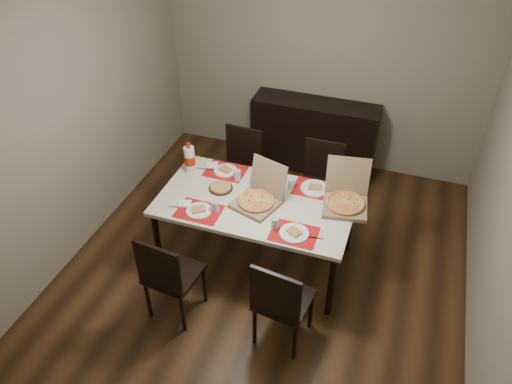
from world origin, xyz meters
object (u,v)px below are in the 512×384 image
at_px(chair_near_right, 281,301).
at_px(chair_far_left, 240,166).
at_px(soda_bottle, 190,159).
at_px(chair_near_left, 169,275).
at_px(dip_bowl, 271,194).
at_px(dining_table, 256,206).
at_px(chair_far_right, 320,181).
at_px(sideboard, 314,136).
at_px(pizza_box_center, 258,198).

height_order(chair_near_right, chair_far_left, same).
bearing_deg(chair_far_left, soda_bottle, -118.91).
xyz_separation_m(chair_near_left, dip_bowl, (0.58, 1.03, 0.25)).
height_order(chair_near_left, dip_bowl, chair_near_left).
bearing_deg(chair_near_right, dining_table, 120.37).
xyz_separation_m(chair_near_right, dip_bowl, (-0.40, 1.00, 0.25)).
relative_size(chair_near_left, chair_far_right, 1.00).
bearing_deg(dip_bowl, chair_near_right, -68.02).
bearing_deg(dip_bowl, chair_near_left, -119.08).
relative_size(sideboard, chair_far_right, 1.61).
distance_m(chair_near_left, chair_far_left, 1.71).
height_order(chair_far_left, chair_far_right, same).
bearing_deg(dip_bowl, soda_bottle, 172.68).
bearing_deg(dip_bowl, chair_far_right, 64.81).
bearing_deg(chair_far_left, pizza_box_center, -59.37).
distance_m(dip_bowl, soda_bottle, 0.90).
height_order(sideboard, dining_table, sideboard).
xyz_separation_m(sideboard, soda_bottle, (-0.90, -1.55, 0.44)).
bearing_deg(soda_bottle, chair_far_left, 61.09).
bearing_deg(pizza_box_center, chair_near_left, -119.91).
xyz_separation_m(chair_near_left, chair_near_right, (0.98, 0.04, 0.00)).
bearing_deg(soda_bottle, dining_table, -17.28).
xyz_separation_m(chair_near_right, chair_far_right, (-0.07, 1.69, 0.00)).
xyz_separation_m(chair_far_left, soda_bottle, (-0.31, -0.57, 0.38)).
distance_m(chair_near_left, soda_bottle, 1.25).
bearing_deg(chair_far_left, dip_bowl, -49.94).
height_order(chair_far_right, pizza_box_center, pizza_box_center).
xyz_separation_m(dining_table, chair_near_right, (0.51, -0.87, -0.17)).
distance_m(dining_table, chair_far_left, 0.95).
bearing_deg(dining_table, soda_bottle, 162.72).
height_order(chair_near_right, chair_far_right, same).
relative_size(chair_far_left, chair_far_right, 1.00).
xyz_separation_m(sideboard, dip_bowl, (-0.02, -1.66, 0.31)).
bearing_deg(chair_near_left, chair_far_left, 89.84).
height_order(chair_near_right, soda_bottle, soda_bottle).
height_order(sideboard, chair_far_right, chair_far_right).
xyz_separation_m(sideboard, pizza_box_center, (-0.09, -1.82, 0.36)).
xyz_separation_m(chair_far_left, dip_bowl, (0.57, -0.68, 0.25)).
bearing_deg(dip_bowl, chair_far_left, 130.06).
distance_m(chair_far_right, pizza_box_center, 0.99).
bearing_deg(soda_bottle, dip_bowl, -7.32).
height_order(chair_far_right, soda_bottle, soda_bottle).
xyz_separation_m(chair_near_left, pizza_box_center, (0.50, 0.87, 0.30)).
relative_size(chair_near_right, soda_bottle, 2.86).
bearing_deg(chair_far_right, pizza_box_center, -115.04).
distance_m(pizza_box_center, soda_bottle, 0.86).
relative_size(dining_table, soda_bottle, 5.53).
height_order(chair_far_left, dip_bowl, chair_far_left).
xyz_separation_m(chair_near_left, chair_far_right, (0.90, 1.73, 0.00)).
distance_m(chair_near_left, chair_near_right, 0.98).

